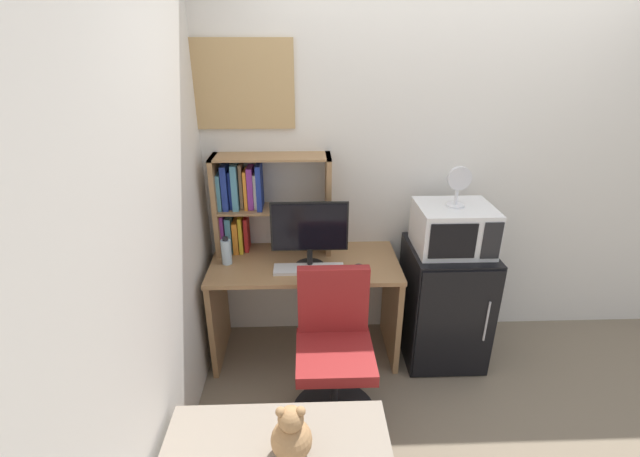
{
  "coord_description": "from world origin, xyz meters",
  "views": [
    {
      "loc": [
        -0.92,
        -2.86,
        2.08
      ],
      "look_at": [
        -0.83,
        -0.33,
        0.98
      ],
      "focal_mm": 24.54,
      "sensor_mm": 36.0,
      "label": 1
    }
  ],
  "objects_px": {
    "keyboard": "(309,269)",
    "microwave": "(453,228)",
    "water_bottle": "(226,251)",
    "mini_fridge": "(444,302)",
    "monitor": "(309,231)",
    "hutch_bookshelf": "(254,201)",
    "wall_corkboard": "(238,85)",
    "desk_fan": "(458,184)",
    "teddy_bear": "(291,435)",
    "desk_chair": "(334,357)",
    "computer_mouse": "(359,267)"
  },
  "relations": [
    {
      "from": "desk_chair",
      "to": "wall_corkboard",
      "type": "bearing_deg",
      "value": 124.04
    },
    {
      "from": "water_bottle",
      "to": "desk_fan",
      "type": "xyz_separation_m",
      "value": [
        1.46,
        -0.03,
        0.45
      ]
    },
    {
      "from": "keyboard",
      "to": "wall_corkboard",
      "type": "distance_m",
      "value": 1.23
    },
    {
      "from": "hutch_bookshelf",
      "to": "water_bottle",
      "type": "bearing_deg",
      "value": -131.33
    },
    {
      "from": "microwave",
      "to": "mini_fridge",
      "type": "bearing_deg",
      "value": -90.12
    },
    {
      "from": "monitor",
      "to": "microwave",
      "type": "xyz_separation_m",
      "value": [
        0.92,
        0.04,
        -0.01
      ]
    },
    {
      "from": "mini_fridge",
      "to": "teddy_bear",
      "type": "xyz_separation_m",
      "value": [
        -1.02,
        -1.19,
        0.15
      ]
    },
    {
      "from": "monitor",
      "to": "computer_mouse",
      "type": "distance_m",
      "value": 0.4
    },
    {
      "from": "desk_fan",
      "to": "wall_corkboard",
      "type": "relative_size",
      "value": 0.37
    },
    {
      "from": "mini_fridge",
      "to": "water_bottle",
      "type": "bearing_deg",
      "value": 178.85
    },
    {
      "from": "mini_fridge",
      "to": "desk_chair",
      "type": "relative_size",
      "value": 0.91
    },
    {
      "from": "hutch_bookshelf",
      "to": "desk_fan",
      "type": "relative_size",
      "value": 2.99
    },
    {
      "from": "monitor",
      "to": "microwave",
      "type": "distance_m",
      "value": 0.92
    },
    {
      "from": "microwave",
      "to": "monitor",
      "type": "bearing_deg",
      "value": -177.72
    },
    {
      "from": "hutch_bookshelf",
      "to": "teddy_bear",
      "type": "xyz_separation_m",
      "value": [
        0.27,
        -1.42,
        -0.53
      ]
    },
    {
      "from": "mini_fridge",
      "to": "desk_fan",
      "type": "relative_size",
      "value": 3.19
    },
    {
      "from": "desk_chair",
      "to": "hutch_bookshelf",
      "type": "bearing_deg",
      "value": 123.8
    },
    {
      "from": "keyboard",
      "to": "desk_chair",
      "type": "bearing_deg",
      "value": -72.17
    },
    {
      "from": "keyboard",
      "to": "water_bottle",
      "type": "relative_size",
      "value": 2.37
    },
    {
      "from": "water_bottle",
      "to": "mini_fridge",
      "type": "height_order",
      "value": "water_bottle"
    },
    {
      "from": "mini_fridge",
      "to": "desk_chair",
      "type": "distance_m",
      "value": 0.94
    },
    {
      "from": "keyboard",
      "to": "microwave",
      "type": "height_order",
      "value": "microwave"
    },
    {
      "from": "monitor",
      "to": "water_bottle",
      "type": "height_order",
      "value": "monitor"
    },
    {
      "from": "desk_chair",
      "to": "teddy_bear",
      "type": "distance_m",
      "value": 0.74
    },
    {
      "from": "hutch_bookshelf",
      "to": "wall_corkboard",
      "type": "bearing_deg",
      "value": 125.99
    },
    {
      "from": "microwave",
      "to": "desk_fan",
      "type": "xyz_separation_m",
      "value": [
        -0.01,
        -0.01,
        0.3
      ]
    },
    {
      "from": "teddy_bear",
      "to": "computer_mouse",
      "type": "bearing_deg",
      "value": 69.82
    },
    {
      "from": "keyboard",
      "to": "mini_fridge",
      "type": "height_order",
      "value": "mini_fridge"
    },
    {
      "from": "desk_chair",
      "to": "teddy_bear",
      "type": "relative_size",
      "value": 3.39
    },
    {
      "from": "desk_fan",
      "to": "desk_chair",
      "type": "height_order",
      "value": "desk_fan"
    },
    {
      "from": "monitor",
      "to": "water_bottle",
      "type": "xyz_separation_m",
      "value": [
        -0.54,
        0.06,
        -0.17
      ]
    },
    {
      "from": "keyboard",
      "to": "microwave",
      "type": "xyz_separation_m",
      "value": [
        0.93,
        0.09,
        0.23
      ]
    },
    {
      "from": "computer_mouse",
      "to": "wall_corkboard",
      "type": "bearing_deg",
      "value": 151.67
    },
    {
      "from": "keyboard",
      "to": "water_bottle",
      "type": "distance_m",
      "value": 0.55
    },
    {
      "from": "water_bottle",
      "to": "desk_fan",
      "type": "height_order",
      "value": "desk_fan"
    },
    {
      "from": "desk_fan",
      "to": "desk_chair",
      "type": "xyz_separation_m",
      "value": [
        -0.79,
        -0.51,
        -0.87
      ]
    },
    {
      "from": "wall_corkboard",
      "to": "teddy_bear",
      "type": "bearing_deg",
      "value": -77.47
    },
    {
      "from": "desk_fan",
      "to": "monitor",
      "type": "bearing_deg",
      "value": -178.03
    },
    {
      "from": "wall_corkboard",
      "to": "water_bottle",
      "type": "bearing_deg",
      "value": -110.54
    },
    {
      "from": "desk_fan",
      "to": "wall_corkboard",
      "type": "distance_m",
      "value": 1.49
    },
    {
      "from": "mini_fridge",
      "to": "teddy_bear",
      "type": "relative_size",
      "value": 3.09
    },
    {
      "from": "teddy_bear",
      "to": "wall_corkboard",
      "type": "height_order",
      "value": "wall_corkboard"
    },
    {
      "from": "desk_fan",
      "to": "desk_chair",
      "type": "bearing_deg",
      "value": -147.03
    },
    {
      "from": "computer_mouse",
      "to": "desk_chair",
      "type": "height_order",
      "value": "desk_chair"
    },
    {
      "from": "monitor",
      "to": "keyboard",
      "type": "bearing_deg",
      "value": -97.58
    },
    {
      "from": "keyboard",
      "to": "monitor",
      "type": "bearing_deg",
      "value": 82.42
    },
    {
      "from": "teddy_bear",
      "to": "water_bottle",
      "type": "bearing_deg",
      "value": 110.01
    },
    {
      "from": "water_bottle",
      "to": "keyboard",
      "type": "bearing_deg",
      "value": -12.14
    },
    {
      "from": "keyboard",
      "to": "wall_corkboard",
      "type": "relative_size",
      "value": 0.64
    },
    {
      "from": "desk_chair",
      "to": "wall_corkboard",
      "type": "relative_size",
      "value": 1.29
    }
  ]
}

